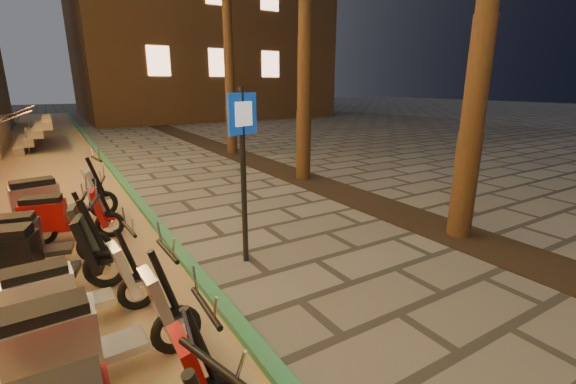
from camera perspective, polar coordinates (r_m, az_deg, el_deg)
parking_strip at (r=12.17m, az=-31.86°, el=0.95°), size 3.40×60.00×0.01m
green_curb at (r=12.24m, az=-23.98°, el=2.27°), size 0.18×60.00×0.10m
planting_strip at (r=9.47m, az=8.99°, el=-0.42°), size 1.20×40.00×0.02m
pedestrian_sign at (r=5.50m, az=-6.66°, el=5.75°), size 0.53×0.26×2.57m
scooter_5 at (r=3.97m, az=-27.79°, el=-18.33°), size 1.64×0.58×1.16m
scooter_6 at (r=4.87m, az=-30.02°, el=-12.70°), size 1.53×0.53×1.07m
scooter_7 at (r=5.78m, az=-34.00°, el=-8.10°), size 1.76×0.87×1.24m
scooter_8 at (r=6.57m, az=-33.61°, el=-5.84°), size 1.61×0.70×1.13m
scooter_9 at (r=7.49m, az=-30.66°, el=-3.12°), size 1.55×0.72×1.09m
scooter_10 at (r=8.34m, az=-31.45°, el=-0.95°), size 1.80×0.75×1.26m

